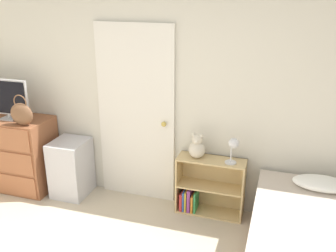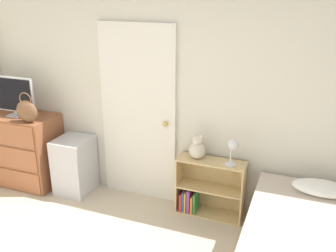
{
  "view_description": "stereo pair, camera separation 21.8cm",
  "coord_description": "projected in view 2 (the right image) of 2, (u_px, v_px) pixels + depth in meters",
  "views": [
    {
      "loc": [
        1.15,
        -1.58,
        2.33
      ],
      "look_at": [
        0.06,
        1.84,
        1.01
      ],
      "focal_mm": 40.0,
      "sensor_mm": 36.0,
      "label": 1
    },
    {
      "loc": [
        1.36,
        -1.51,
        2.33
      ],
      "look_at": [
        0.06,
        1.84,
        1.01
      ],
      "focal_mm": 40.0,
      "sensor_mm": 36.0,
      "label": 2
    }
  ],
  "objects": [
    {
      "name": "storage_bin",
      "position": [
        75.0,
        165.0,
        4.48
      ],
      "size": [
        0.39,
        0.43,
        0.68
      ],
      "color": "silver",
      "rests_on": "ground_plane"
    },
    {
      "name": "tv",
      "position": [
        14.0,
        96.0,
        4.39
      ],
      "size": [
        0.56,
        0.16,
        0.47
      ],
      "color": "#B7B7BC",
      "rests_on": "dresser"
    },
    {
      "name": "desk_lamp",
      "position": [
        233.0,
        147.0,
        3.71
      ],
      "size": [
        0.13,
        0.13,
        0.28
      ],
      "color": "silver",
      "rests_on": "bookshelf"
    },
    {
      "name": "bookshelf",
      "position": [
        205.0,
        190.0,
        4.05
      ],
      "size": [
        0.72,
        0.25,
        0.65
      ],
      "color": "tan",
      "rests_on": "ground_plane"
    },
    {
      "name": "wall_back",
      "position": [
        172.0,
        93.0,
        4.0
      ],
      "size": [
        10.0,
        0.06,
        2.55
      ],
      "color": "beige",
      "rests_on": "ground_plane"
    },
    {
      "name": "handbag",
      "position": [
        27.0,
        111.0,
        4.22
      ],
      "size": [
        0.28,
        0.12,
        0.35
      ],
      "color": "brown",
      "rests_on": "dresser"
    },
    {
      "name": "door_closed",
      "position": [
        138.0,
        115.0,
        4.18
      ],
      "size": [
        0.89,
        0.09,
        2.01
      ],
      "color": "silver",
      "rests_on": "ground_plane"
    },
    {
      "name": "dresser",
      "position": [
        26.0,
        150.0,
        4.64
      ],
      "size": [
        0.8,
        0.51,
        0.9
      ],
      "color": "brown",
      "rests_on": "ground_plane"
    },
    {
      "name": "teddy_bear",
      "position": [
        197.0,
        148.0,
        3.9
      ],
      "size": [
        0.18,
        0.18,
        0.27
      ],
      "color": "beige",
      "rests_on": "bookshelf"
    }
  ]
}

